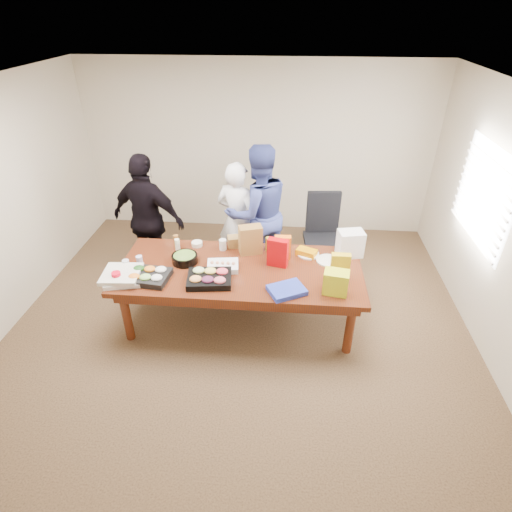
# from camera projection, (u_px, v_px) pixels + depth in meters

# --- Properties ---
(floor) EXTENTS (5.50, 5.00, 0.02)m
(floor) POSITION_uv_depth(u_px,v_px,m) (241.00, 319.00, 5.13)
(floor) COLOR #47301E
(floor) RESTS_ON ground
(ceiling) EXTENTS (5.50, 5.00, 0.02)m
(ceiling) POSITION_uv_depth(u_px,v_px,m) (235.00, 87.00, 3.69)
(ceiling) COLOR white
(ceiling) RESTS_ON wall_back
(wall_back) EXTENTS (5.50, 0.04, 2.70)m
(wall_back) POSITION_uv_depth(u_px,v_px,m) (258.00, 150.00, 6.52)
(wall_back) COLOR beige
(wall_back) RESTS_ON floor
(wall_front) EXTENTS (5.50, 0.04, 2.70)m
(wall_front) POSITION_uv_depth(u_px,v_px,m) (185.00, 427.00, 2.30)
(wall_front) COLOR beige
(wall_front) RESTS_ON floor
(wall_right) EXTENTS (0.04, 5.00, 2.70)m
(wall_right) POSITION_uv_depth(u_px,v_px,m) (505.00, 232.00, 4.21)
(wall_right) COLOR beige
(wall_right) RESTS_ON floor
(window_panel) EXTENTS (0.03, 1.40, 1.10)m
(window_panel) POSITION_uv_depth(u_px,v_px,m) (484.00, 195.00, 4.64)
(window_panel) COLOR white
(window_panel) RESTS_ON wall_right
(window_blinds) EXTENTS (0.04, 1.36, 1.00)m
(window_blinds) POSITION_uv_depth(u_px,v_px,m) (480.00, 195.00, 4.65)
(window_blinds) COLOR beige
(window_blinds) RESTS_ON wall_right
(conference_table) EXTENTS (2.80, 1.20, 0.75)m
(conference_table) POSITION_uv_depth(u_px,v_px,m) (241.00, 294.00, 4.93)
(conference_table) COLOR #4C1C0F
(conference_table) RESTS_ON floor
(office_chair) EXTENTS (0.61, 0.61, 1.10)m
(office_chair) POSITION_uv_depth(u_px,v_px,m) (322.00, 238.00, 5.73)
(office_chair) COLOR black
(office_chair) RESTS_ON floor
(person_center) EXTENTS (0.70, 0.58, 1.65)m
(person_center) POSITION_uv_depth(u_px,v_px,m) (237.00, 220.00, 5.59)
(person_center) COLOR white
(person_center) RESTS_ON floor
(person_right) EXTENTS (1.13, 1.04, 1.88)m
(person_right) POSITION_uv_depth(u_px,v_px,m) (258.00, 213.00, 5.52)
(person_right) COLOR navy
(person_right) RESTS_ON floor
(person_left) EXTENTS (1.12, 0.70, 1.78)m
(person_left) POSITION_uv_depth(u_px,v_px,m) (149.00, 220.00, 5.47)
(person_left) COLOR black
(person_left) RESTS_ON floor
(veggie_tray) EXTENTS (0.49, 0.40, 0.07)m
(veggie_tray) POSITION_uv_depth(u_px,v_px,m) (148.00, 276.00, 4.53)
(veggie_tray) COLOR black
(veggie_tray) RESTS_ON conference_table
(fruit_tray) EXTENTS (0.52, 0.43, 0.07)m
(fruit_tray) POSITION_uv_depth(u_px,v_px,m) (209.00, 279.00, 4.49)
(fruit_tray) COLOR black
(fruit_tray) RESTS_ON conference_table
(sheet_cake) EXTENTS (0.38, 0.31, 0.06)m
(sheet_cake) POSITION_uv_depth(u_px,v_px,m) (223.00, 266.00, 4.72)
(sheet_cake) COLOR white
(sheet_cake) RESTS_ON conference_table
(salad_bowl) EXTENTS (0.32, 0.32, 0.10)m
(salad_bowl) POSITION_uv_depth(u_px,v_px,m) (185.00, 259.00, 4.82)
(salad_bowl) COLOR black
(salad_bowl) RESTS_ON conference_table
(chip_bag_blue) EXTENTS (0.45, 0.41, 0.06)m
(chip_bag_blue) POSITION_uv_depth(u_px,v_px,m) (287.00, 290.00, 4.33)
(chip_bag_blue) COLOR #2335A6
(chip_bag_blue) RESTS_ON conference_table
(chip_bag_red) EXTENTS (0.25, 0.15, 0.34)m
(chip_bag_red) POSITION_uv_depth(u_px,v_px,m) (278.00, 253.00, 4.70)
(chip_bag_red) COLOR #AF0509
(chip_bag_red) RESTS_ON conference_table
(chip_bag_yellow) EXTENTS (0.21, 0.08, 0.31)m
(chip_bag_yellow) POSITION_uv_depth(u_px,v_px,m) (340.00, 266.00, 4.49)
(chip_bag_yellow) COLOR gold
(chip_bag_yellow) RESTS_ON conference_table
(chip_bag_orange) EXTENTS (0.20, 0.10, 0.30)m
(chip_bag_orange) POSITION_uv_depth(u_px,v_px,m) (283.00, 248.00, 4.84)
(chip_bag_orange) COLOR orange
(chip_bag_orange) RESTS_ON conference_table
(mayo_jar) EXTENTS (0.11, 0.11, 0.14)m
(mayo_jar) POSITION_uv_depth(u_px,v_px,m) (223.00, 245.00, 5.05)
(mayo_jar) COLOR white
(mayo_jar) RESTS_ON conference_table
(mustard_bottle) EXTENTS (0.07, 0.07, 0.18)m
(mustard_bottle) POSITION_uv_depth(u_px,v_px,m) (268.00, 244.00, 5.03)
(mustard_bottle) COLOR gold
(mustard_bottle) RESTS_ON conference_table
(dressing_bottle) EXTENTS (0.07, 0.07, 0.19)m
(dressing_bottle) POSITION_uv_depth(u_px,v_px,m) (176.00, 242.00, 5.05)
(dressing_bottle) COLOR brown
(dressing_bottle) RESTS_ON conference_table
(ranch_bottle) EXTENTS (0.07, 0.07, 0.18)m
(ranch_bottle) POSITION_uv_depth(u_px,v_px,m) (178.00, 246.00, 4.99)
(ranch_bottle) COLOR white
(ranch_bottle) RESTS_ON conference_table
(banana_bunch) EXTENTS (0.27, 0.22, 0.08)m
(banana_bunch) POSITION_uv_depth(u_px,v_px,m) (307.00, 252.00, 4.95)
(banana_bunch) COLOR #D78C01
(banana_bunch) RESTS_ON conference_table
(bread_loaf) EXTENTS (0.36, 0.22, 0.13)m
(bread_loaf) POSITION_uv_depth(u_px,v_px,m) (241.00, 241.00, 5.14)
(bread_loaf) COLOR olive
(bread_loaf) RESTS_ON conference_table
(kraft_bag) EXTENTS (0.31, 0.23, 0.35)m
(kraft_bag) POSITION_uv_depth(u_px,v_px,m) (250.00, 240.00, 4.94)
(kraft_bag) COLOR brown
(kraft_bag) RESTS_ON conference_table
(red_cup) EXTENTS (0.12, 0.12, 0.13)m
(red_cup) POSITION_uv_depth(u_px,v_px,m) (117.00, 278.00, 4.46)
(red_cup) COLOR red
(red_cup) RESTS_ON conference_table
(clear_cup_a) EXTENTS (0.09, 0.09, 0.11)m
(clear_cup_a) POSITION_uv_depth(u_px,v_px,m) (126.00, 264.00, 4.70)
(clear_cup_a) COLOR silver
(clear_cup_a) RESTS_ON conference_table
(clear_cup_b) EXTENTS (0.08, 0.08, 0.10)m
(clear_cup_b) POSITION_uv_depth(u_px,v_px,m) (139.00, 260.00, 4.79)
(clear_cup_b) COLOR silver
(clear_cup_b) RESTS_ON conference_table
(pizza_box_lower) EXTENTS (0.48, 0.48, 0.05)m
(pizza_box_lower) POSITION_uv_depth(u_px,v_px,m) (125.00, 277.00, 4.54)
(pizza_box_lower) COLOR silver
(pizza_box_lower) RESTS_ON conference_table
(pizza_box_upper) EXTENTS (0.43, 0.43, 0.05)m
(pizza_box_upper) POSITION_uv_depth(u_px,v_px,m) (121.00, 274.00, 4.51)
(pizza_box_upper) COLOR beige
(pizza_box_upper) RESTS_ON pizza_box_lower
(plate_a) EXTENTS (0.29, 0.29, 0.02)m
(plate_a) POSITION_uv_depth(u_px,v_px,m) (328.00, 260.00, 4.86)
(plate_a) COLOR white
(plate_a) RESTS_ON conference_table
(plate_b) EXTENTS (0.29, 0.29, 0.02)m
(plate_b) POSITION_uv_depth(u_px,v_px,m) (308.00, 254.00, 4.98)
(plate_b) COLOR white
(plate_b) RESTS_ON conference_table
(dip_bowl_a) EXTENTS (0.17, 0.17, 0.06)m
(dip_bowl_a) POSITION_uv_depth(u_px,v_px,m) (246.00, 250.00, 5.03)
(dip_bowl_a) COLOR beige
(dip_bowl_a) RESTS_ON conference_table
(dip_bowl_b) EXTENTS (0.14, 0.14, 0.05)m
(dip_bowl_b) POSITION_uv_depth(u_px,v_px,m) (197.00, 244.00, 5.15)
(dip_bowl_b) COLOR #EFE4C7
(dip_bowl_b) RESTS_ON conference_table
(grocery_bag_white) EXTENTS (0.33, 0.27, 0.32)m
(grocery_bag_white) POSITION_uv_depth(u_px,v_px,m) (350.00, 243.00, 4.90)
(grocery_bag_white) COLOR white
(grocery_bag_white) RESTS_ON conference_table
(grocery_bag_yellow) EXTENTS (0.28, 0.22, 0.26)m
(grocery_bag_yellow) POSITION_uv_depth(u_px,v_px,m) (336.00, 282.00, 4.28)
(grocery_bag_yellow) COLOR #C7D119
(grocery_bag_yellow) RESTS_ON conference_table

